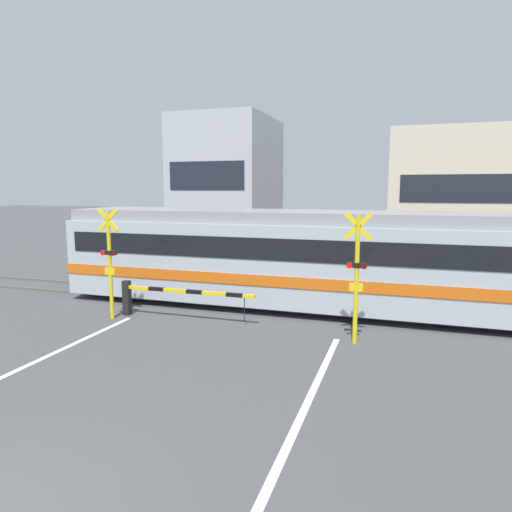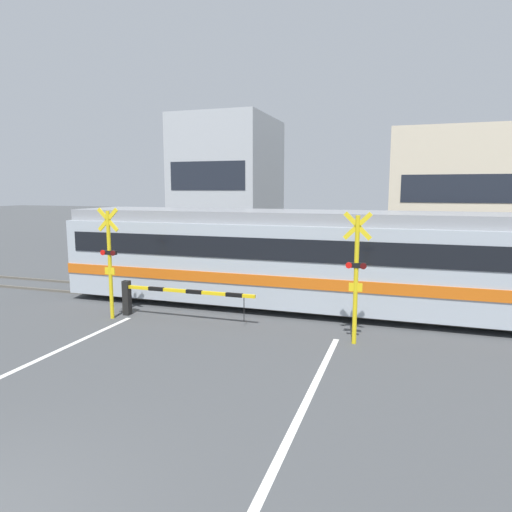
{
  "view_description": "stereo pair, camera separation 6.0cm",
  "coord_description": "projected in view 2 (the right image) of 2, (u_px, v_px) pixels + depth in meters",
  "views": [
    {
      "loc": [
        4.52,
        -3.03,
        3.74
      ],
      "look_at": [
        0.0,
        10.77,
        1.6
      ],
      "focal_mm": 32.0,
      "sensor_mm": 36.0,
      "label": 1
    },
    {
      "loc": [
        4.58,
        -3.01,
        3.74
      ],
      "look_at": [
        0.0,
        10.77,
        1.6
      ],
      "focal_mm": 32.0,
      "sensor_mm": 36.0,
      "label": 2
    }
  ],
  "objects": [
    {
      "name": "crossing_signal_left",
      "position": [
        110.0,
        258.0,
        13.05
      ],
      "size": [
        0.68,
        0.15,
        3.22
      ],
      "color": "yellow",
      "rests_on": "ground_plane"
    },
    {
      "name": "rail_track_far",
      "position": [
        264.0,
        297.0,
        15.72
      ],
      "size": [
        50.0,
        0.1,
        0.08
      ],
      "color": "#5B564C",
      "rests_on": "ground_plane"
    },
    {
      "name": "rail_track_near",
      "position": [
        250.0,
        307.0,
        14.37
      ],
      "size": [
        50.0,
        0.1,
        0.08
      ],
      "color": "#5B564C",
      "rests_on": "ground_plane"
    },
    {
      "name": "crossing_barrier_far",
      "position": [
        338.0,
        269.0,
        17.36
      ],
      "size": [
        4.15,
        0.2,
        1.04
      ],
      "color": "black",
      "rests_on": "ground_plane"
    },
    {
      "name": "building_left_of_street",
      "position": [
        229.0,
        184.0,
        29.15
      ],
      "size": [
        5.5,
        6.71,
        8.15
      ],
      "color": "#B2B7BC",
      "rests_on": "ground_plane"
    },
    {
      "name": "pedestrian",
      "position": [
        299.0,
        254.0,
        19.8
      ],
      "size": [
        0.38,
        0.22,
        1.65
      ],
      "color": "#33384C",
      "rests_on": "ground_plane"
    },
    {
      "name": "crossing_signal_right",
      "position": [
        356.0,
        272.0,
        10.88
      ],
      "size": [
        0.68,
        0.15,
        3.22
      ],
      "color": "yellow",
      "rests_on": "ground_plane"
    },
    {
      "name": "commuter_train",
      "position": [
        325.0,
        257.0,
        14.13
      ],
      "size": [
        16.94,
        3.01,
        3.06
      ],
      "color": "#ADB7C1",
      "rests_on": "ground_plane"
    },
    {
      "name": "crossing_barrier_near",
      "position": [
        160.0,
        295.0,
        13.23
      ],
      "size": [
        4.15,
        0.2,
        1.04
      ],
      "color": "black",
      "rests_on": "ground_plane"
    },
    {
      "name": "road_stripe_right",
      "position": [
        265.0,
        487.0,
        5.77
      ],
      "size": [
        0.14,
        12.08,
        0.01
      ],
      "color": "white",
      "rests_on": "ground_plane"
    },
    {
      "name": "building_right_of_street",
      "position": [
        459.0,
        195.0,
        25.02
      ],
      "size": [
        7.13,
        6.71,
        6.83
      ],
      "color": "beige",
      "rests_on": "ground_plane"
    }
  ]
}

